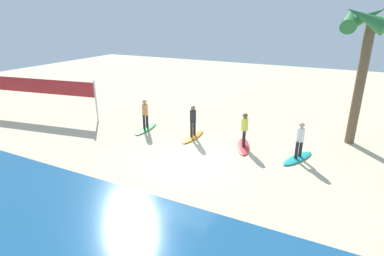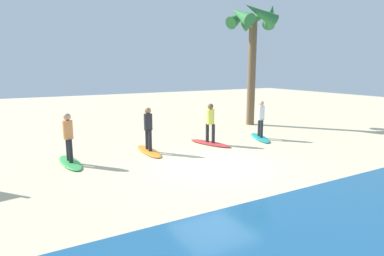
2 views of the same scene
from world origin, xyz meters
TOP-DOWN VIEW (x-y plane):
  - ground_plane at (0.00, 0.00)m, footprint 60.00×60.00m
  - surfboard_teal at (-4.13, -2.43)m, footprint 1.34×2.15m
  - surfer_teal at (-4.13, -2.43)m, footprint 0.32×0.43m
  - surfboard_red at (-1.55, -2.62)m, footprint 1.21×2.17m
  - surfer_red at (-1.55, -2.62)m, footprint 0.32×0.44m
  - surfboard_orange at (1.21, -2.67)m, footprint 0.62×2.11m
  - surfer_orange at (1.21, -2.67)m, footprint 0.32×0.46m
  - surfboard_green at (4.10, -2.54)m, footprint 0.71×2.13m
  - surfer_green at (4.10, -2.54)m, footprint 0.32×0.46m
  - volleyball_net at (12.02, -1.75)m, footprint 8.98×1.59m
  - palm_tree at (-6.15, -5.61)m, footprint 2.88×3.03m

SIDE VIEW (x-z plane):
  - ground_plane at x=0.00m, z-range 0.00..0.00m
  - surfboard_teal at x=-4.13m, z-range 0.00..0.09m
  - surfboard_red at x=-1.55m, z-range 0.00..0.09m
  - surfboard_orange at x=1.21m, z-range 0.00..0.09m
  - surfboard_green at x=4.10m, z-range 0.00..0.09m
  - surfer_teal at x=-4.13m, z-range 0.22..1.86m
  - surfer_red at x=-1.55m, z-range 0.22..1.86m
  - surfer_orange at x=1.21m, z-range 0.22..1.86m
  - surfer_green at x=4.10m, z-range 0.22..1.86m
  - volleyball_net at x=12.02m, z-range 0.54..3.04m
  - palm_tree at x=-6.15m, z-range 2.00..8.64m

